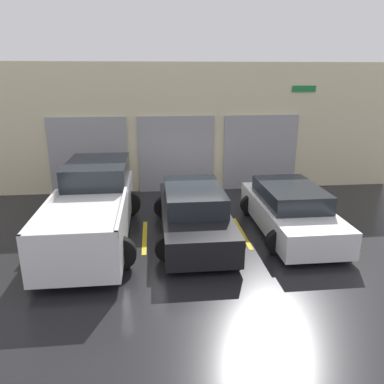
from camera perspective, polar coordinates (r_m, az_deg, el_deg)
ground_plane at (r=11.73m, az=-0.40°, el=-3.99°), size 28.00×28.00×0.00m
shophouse_building at (r=14.33m, az=-1.75°, el=9.58°), size 16.61×0.68×4.73m
pickup_truck at (r=10.59m, az=-14.82°, el=-2.04°), size 2.47×5.59×1.83m
sedan_white at (r=10.97m, az=14.69°, el=-2.66°), size 2.18×4.43×1.32m
sedan_side at (r=10.34m, az=0.27°, el=-3.18°), size 2.19×4.67×1.37m
parking_stripe_far_left at (r=10.94m, az=-21.85°, el=-6.95°), size 0.12×2.20×0.01m
parking_stripe_left at (r=10.51m, az=-7.23°, el=-6.77°), size 0.12×2.20×0.01m
parking_stripe_centre at (r=10.78m, az=7.60°, el=-6.13°), size 0.12×2.20×0.01m
parking_stripe_right at (r=11.71m, az=20.83°, el=-5.22°), size 0.12×2.20×0.01m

